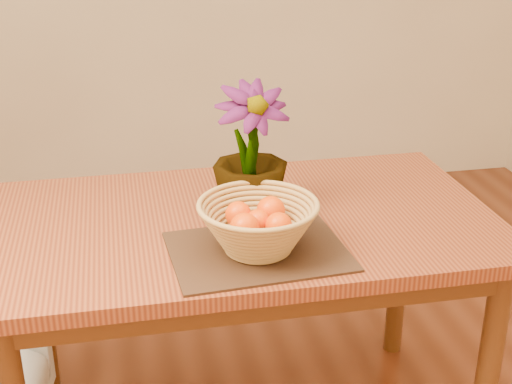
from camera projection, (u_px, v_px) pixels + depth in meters
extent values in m
cube|color=brown|center=(245.00, 224.00, 1.99)|extent=(1.40, 0.80, 0.04)
cube|color=#4C2911|center=(245.00, 243.00, 2.01)|extent=(1.28, 0.68, 0.08)
cylinder|color=#4C2911|center=(487.00, 376.00, 1.96)|extent=(0.06, 0.06, 0.71)
cylinder|color=#4C2911|center=(40.00, 302.00, 2.31)|extent=(0.06, 0.06, 0.71)
cylinder|color=#4C2911|center=(399.00, 265.00, 2.54)|extent=(0.06, 0.06, 0.71)
cube|color=#351F13|center=(258.00, 251.00, 1.79)|extent=(0.46, 0.36, 0.01)
cylinder|color=tan|center=(258.00, 249.00, 1.79)|extent=(0.15, 0.15, 0.01)
sphere|color=#FF3A04|center=(258.00, 221.00, 1.76)|extent=(0.06, 0.06, 0.06)
sphere|color=#FF3A04|center=(271.00, 210.00, 1.80)|extent=(0.07, 0.07, 0.07)
sphere|color=#FF3A04|center=(238.00, 214.00, 1.79)|extent=(0.07, 0.07, 0.07)
sphere|color=#FF3A04|center=(245.00, 228.00, 1.71)|extent=(0.07, 0.07, 0.07)
sphere|color=#FF3A04|center=(279.00, 226.00, 1.73)|extent=(0.07, 0.07, 0.07)
imported|color=#1E4E16|center=(250.00, 152.00, 1.93)|extent=(0.23, 0.23, 0.37)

